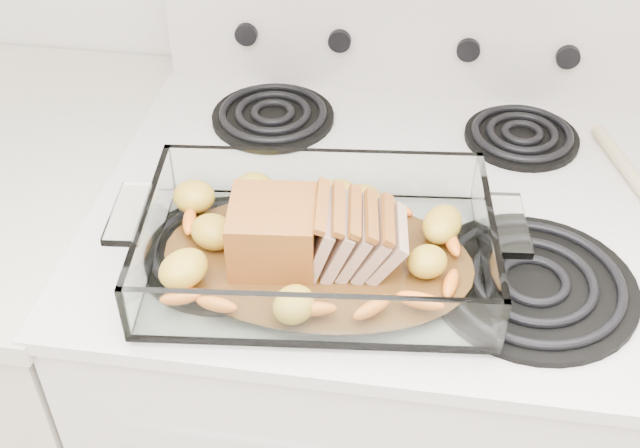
# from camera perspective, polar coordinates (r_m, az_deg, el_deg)

# --- Properties ---
(electric_range) EXTENTS (0.78, 0.70, 1.12)m
(electric_range) POSITION_cam_1_polar(r_m,az_deg,el_deg) (1.43, 3.73, -12.20)
(electric_range) COLOR silver
(electric_range) RESTS_ON ground
(counter_left) EXTENTS (0.58, 0.68, 0.93)m
(counter_left) POSITION_cam_1_polar(r_m,az_deg,el_deg) (1.61, -20.91, -9.00)
(counter_left) COLOR beige
(counter_left) RESTS_ON ground
(baking_dish) EXTENTS (0.41, 0.27, 0.08)m
(baking_dish) POSITION_cam_1_polar(r_m,az_deg,el_deg) (0.97, -0.18, -1.99)
(baking_dish) COLOR white
(baking_dish) RESTS_ON electric_range
(pork_roast) EXTENTS (0.21, 0.10, 0.08)m
(pork_roast) POSITION_cam_1_polar(r_m,az_deg,el_deg) (0.95, -1.39, -0.68)
(pork_roast) COLOR #954E24
(pork_roast) RESTS_ON baking_dish
(roast_vegetables) EXTENTS (0.33, 0.18, 0.04)m
(roast_vegetables) POSITION_cam_1_polar(r_m,az_deg,el_deg) (0.99, -0.09, -0.42)
(roast_vegetables) COLOR orange
(roast_vegetables) RESTS_ON baking_dish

